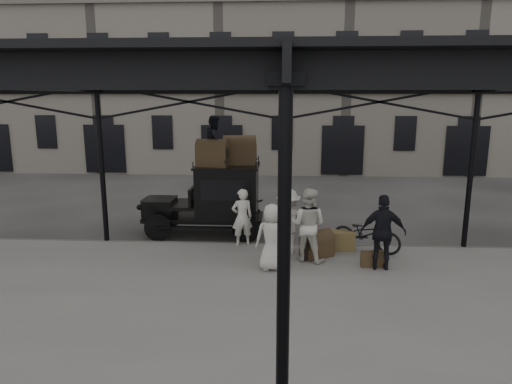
{
  "coord_description": "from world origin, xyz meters",
  "views": [
    {
      "loc": [
        -0.04,
        -10.24,
        4.2
      ],
      "look_at": [
        -0.69,
        1.6,
        1.7
      ],
      "focal_mm": 32.0,
      "sensor_mm": 36.0,
      "label": 1
    }
  ],
  "objects_px": {
    "bicycle": "(366,234)",
    "steamer_trunk_roof_near": "(213,155)",
    "porter_left": "(242,217)",
    "steamer_trunk_platform": "(317,246)",
    "porter_official": "(383,232)",
    "taxi": "(217,197)"
  },
  "relations": [
    {
      "from": "taxi",
      "to": "porter_official",
      "type": "bearing_deg",
      "value": -34.52
    },
    {
      "from": "porter_official",
      "to": "bicycle",
      "type": "xyz_separation_m",
      "value": [
        -0.14,
        1.26,
        -0.42
      ]
    },
    {
      "from": "taxi",
      "to": "steamer_trunk_roof_near",
      "type": "distance_m",
      "value": 1.34
    },
    {
      "from": "porter_left",
      "to": "steamer_trunk_roof_near",
      "type": "height_order",
      "value": "steamer_trunk_roof_near"
    },
    {
      "from": "porter_left",
      "to": "steamer_trunk_platform",
      "type": "relative_size",
      "value": 2.01
    },
    {
      "from": "porter_left",
      "to": "bicycle",
      "type": "bearing_deg",
      "value": 156.44
    },
    {
      "from": "porter_official",
      "to": "bicycle",
      "type": "distance_m",
      "value": 1.34
    },
    {
      "from": "taxi",
      "to": "bicycle",
      "type": "relative_size",
      "value": 1.99
    },
    {
      "from": "taxi",
      "to": "porter_left",
      "type": "relative_size",
      "value": 2.29
    },
    {
      "from": "bicycle",
      "to": "porter_official",
      "type": "bearing_deg",
      "value": -147.95
    },
    {
      "from": "bicycle",
      "to": "steamer_trunk_platform",
      "type": "relative_size",
      "value": 2.31
    },
    {
      "from": "porter_left",
      "to": "steamer_trunk_roof_near",
      "type": "xyz_separation_m",
      "value": [
        -0.95,
        1.15,
        1.57
      ]
    },
    {
      "from": "porter_official",
      "to": "steamer_trunk_roof_near",
      "type": "distance_m",
      "value": 5.4
    },
    {
      "from": "porter_left",
      "to": "taxi",
      "type": "bearing_deg",
      "value": -75.92
    },
    {
      "from": "porter_official",
      "to": "steamer_trunk_platform",
      "type": "relative_size",
      "value": 2.28
    },
    {
      "from": "porter_left",
      "to": "steamer_trunk_roof_near",
      "type": "relative_size",
      "value": 1.75
    },
    {
      "from": "porter_left",
      "to": "porter_official",
      "type": "relative_size",
      "value": 0.88
    },
    {
      "from": "porter_official",
      "to": "bicycle",
      "type": "relative_size",
      "value": 0.99
    },
    {
      "from": "taxi",
      "to": "steamer_trunk_roof_near",
      "type": "relative_size",
      "value": 4.01
    },
    {
      "from": "porter_official",
      "to": "steamer_trunk_roof_near",
      "type": "xyz_separation_m",
      "value": [
        -4.42,
        2.74,
        1.46
      ]
    },
    {
      "from": "bicycle",
      "to": "steamer_trunk_roof_near",
      "type": "relative_size",
      "value": 2.01
    },
    {
      "from": "porter_left",
      "to": "porter_official",
      "type": "height_order",
      "value": "porter_official"
    }
  ]
}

